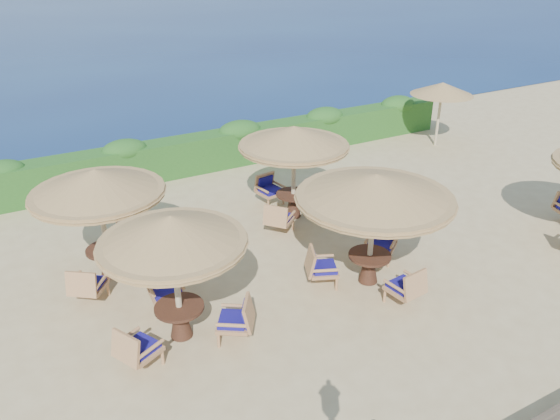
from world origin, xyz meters
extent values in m
plane|color=tan|center=(0.00, 0.00, 0.00)|extent=(120.00, 120.00, 0.00)
plane|color=#0C1F4E|center=(0.00, 70.00, 0.00)|extent=(160.00, 160.00, 0.00)
cube|color=#1E4E19|center=(0.00, 7.20, 0.60)|extent=(18.00, 0.90, 1.20)
cylinder|color=#C9B58D|center=(7.80, 5.20, 1.10)|extent=(0.10, 0.10, 2.20)
cone|color=olive|center=(7.80, 5.20, 2.18)|extent=(2.30, 2.30, 0.45)
cylinder|color=#C9B58D|center=(-4.62, -0.86, 1.20)|extent=(0.12, 0.12, 2.40)
cone|color=olive|center=(-4.62, -0.86, 2.38)|extent=(2.77, 2.77, 0.55)
cylinder|color=olive|center=(-4.62, -0.86, 2.10)|extent=(2.71, 2.71, 0.14)
cylinder|color=#432518|center=(-4.62, -0.86, 0.68)|extent=(0.96, 0.96, 0.06)
cone|color=#432518|center=(-4.62, -0.86, 0.33)|extent=(0.44, 0.44, 0.64)
cylinder|color=#C9B58D|center=(-0.22, -1.09, 1.20)|extent=(0.12, 0.12, 2.40)
cone|color=olive|center=(-0.22, -1.09, 2.38)|extent=(3.45, 3.45, 0.55)
cylinder|color=olive|center=(-0.22, -1.09, 2.10)|extent=(3.38, 3.38, 0.14)
cylinder|color=#432518|center=(-0.22, -1.09, 0.68)|extent=(0.96, 0.96, 0.06)
cone|color=#432518|center=(-0.22, -1.09, 0.33)|extent=(0.44, 0.44, 0.64)
cylinder|color=#C9B58D|center=(-5.31, 2.04, 1.20)|extent=(0.12, 0.12, 2.40)
cone|color=olive|center=(-5.31, 2.04, 2.38)|extent=(2.94, 2.94, 0.55)
cylinder|color=olive|center=(-5.31, 2.04, 2.10)|extent=(2.88, 2.88, 0.14)
cylinder|color=#432518|center=(-5.31, 2.04, 0.68)|extent=(0.96, 0.96, 0.06)
cone|color=#432518|center=(-5.31, 2.04, 0.33)|extent=(0.44, 0.44, 0.64)
cylinder|color=#C9B58D|center=(-0.04, 2.61, 1.20)|extent=(0.12, 0.12, 2.40)
cone|color=olive|center=(-0.04, 2.61, 2.38)|extent=(3.00, 3.00, 0.55)
cylinder|color=olive|center=(-0.04, 2.61, 2.10)|extent=(2.94, 2.94, 0.14)
cylinder|color=#432518|center=(-0.04, 2.61, 0.68)|extent=(0.96, 0.96, 0.06)
cone|color=#432518|center=(-0.04, 2.61, 0.33)|extent=(0.44, 0.44, 0.64)
camera|label=1|loc=(-7.10, -9.31, 6.98)|focal=35.00mm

